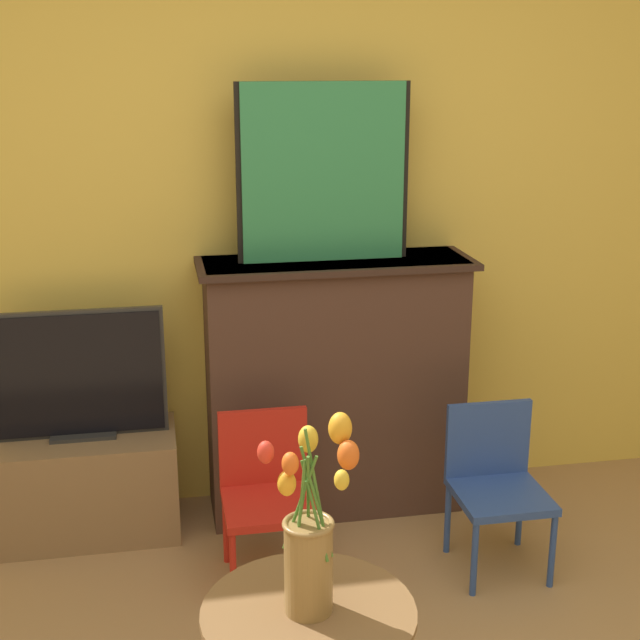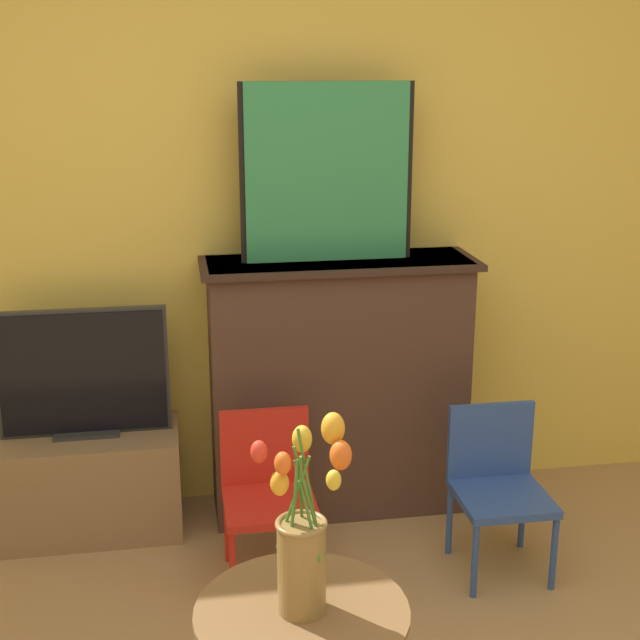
% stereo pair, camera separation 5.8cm
% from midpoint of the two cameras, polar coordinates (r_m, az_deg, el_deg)
% --- Properties ---
extents(wall_back, '(8.00, 0.06, 2.70)m').
position_cam_midpoint_polar(wall_back, '(3.68, -3.89, 8.44)').
color(wall_back, '#EAC651').
rests_on(wall_back, ground).
extents(fireplace_mantel, '(1.11, 0.38, 1.08)m').
position_cam_midpoint_polar(fireplace_mantel, '(3.72, 0.49, -4.08)').
color(fireplace_mantel, '#4C3328').
rests_on(fireplace_mantel, ground).
extents(painting, '(0.68, 0.03, 0.69)m').
position_cam_midpoint_polar(painting, '(3.50, -0.26, 9.39)').
color(painting, black).
rests_on(painting, fireplace_mantel).
extents(tv_stand, '(0.71, 0.38, 0.42)m').
position_cam_midpoint_polar(tv_stand, '(3.77, -15.06, -10.11)').
color(tv_stand, olive).
rests_on(tv_stand, ground).
extents(tv_monitor, '(0.67, 0.12, 0.52)m').
position_cam_midpoint_polar(tv_monitor, '(3.60, -15.60, -3.49)').
color(tv_monitor, '#2D2D2D').
rests_on(tv_monitor, tv_stand).
extents(chair_red, '(0.33, 0.33, 0.62)m').
position_cam_midpoint_polar(chair_red, '(3.33, -3.92, -10.62)').
color(chair_red, red).
rests_on(chair_red, ground).
extents(chair_blue, '(0.33, 0.33, 0.62)m').
position_cam_midpoint_polar(chair_blue, '(3.45, 10.70, -9.92)').
color(chair_blue, '#2D4C99').
rests_on(chair_blue, ground).
extents(vase_tulips, '(0.23, 0.23, 0.54)m').
position_cam_midpoint_polar(vase_tulips, '(2.28, -1.38, -13.91)').
color(vase_tulips, olive).
rests_on(vase_tulips, side_table).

